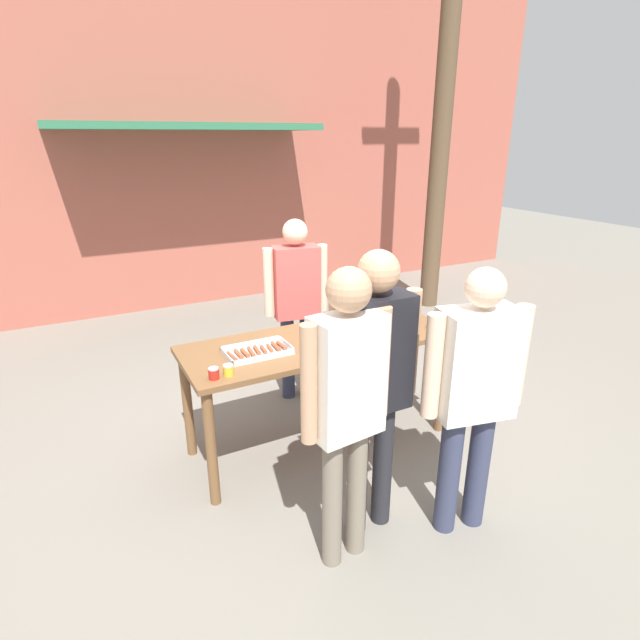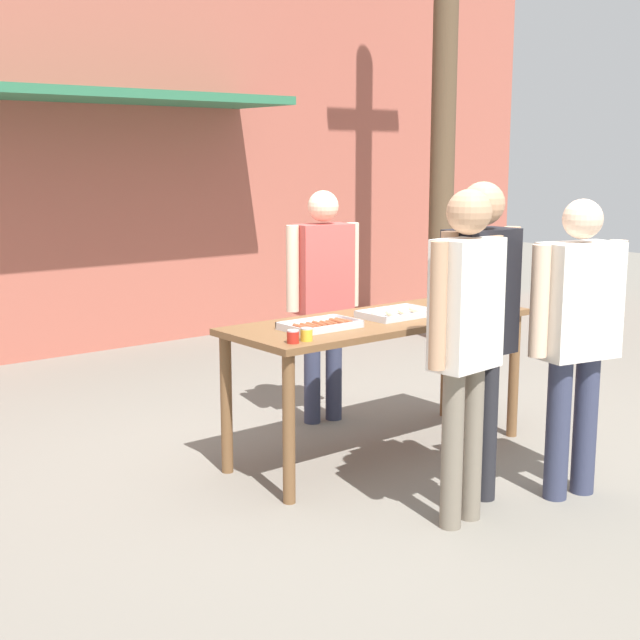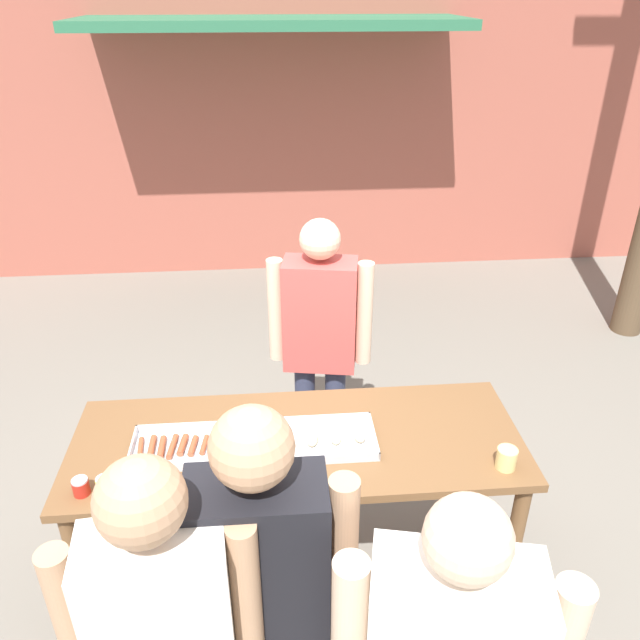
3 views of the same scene
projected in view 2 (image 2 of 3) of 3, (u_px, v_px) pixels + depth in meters
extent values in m
plane|color=slate|center=(378.00, 453.00, 5.73)|extent=(24.00, 24.00, 0.00)
cube|color=#A85647|center=(94.00, 116.00, 8.38)|extent=(12.00, 0.12, 4.50)
cube|color=#2D704C|center=(120.00, 96.00, 7.93)|extent=(3.20, 1.00, 0.08)
cube|color=brown|center=(380.00, 321.00, 5.57)|extent=(2.03, 0.75, 0.04)
cylinder|color=brown|center=(289.00, 429.00, 4.83)|extent=(0.07, 0.07, 0.84)
cylinder|color=brown|center=(514.00, 376.00, 6.00)|extent=(0.07, 0.07, 0.84)
cylinder|color=brown|center=(226.00, 405.00, 5.31)|extent=(0.07, 0.07, 0.84)
cylinder|color=brown|center=(446.00, 360.00, 6.48)|extent=(0.07, 0.07, 0.84)
cube|color=silver|center=(320.00, 328.00, 5.24)|extent=(0.45, 0.28, 0.01)
cube|color=silver|center=(335.00, 328.00, 5.13)|extent=(0.45, 0.01, 0.03)
cube|color=silver|center=(306.00, 321.00, 5.34)|extent=(0.45, 0.01, 0.03)
cube|color=silver|center=(290.00, 329.00, 5.10)|extent=(0.01, 0.28, 0.03)
cube|color=silver|center=(348.00, 320.00, 5.37)|extent=(0.01, 0.28, 0.03)
cylinder|color=#A34C2D|center=(295.00, 329.00, 5.12)|extent=(0.04, 0.15, 0.02)
cylinder|color=#A34C2D|center=(301.00, 327.00, 5.15)|extent=(0.03, 0.14, 0.03)
cylinder|color=#A34C2D|center=(308.00, 327.00, 5.18)|extent=(0.03, 0.13, 0.03)
cylinder|color=#A34C2D|center=(314.00, 326.00, 5.21)|extent=(0.04, 0.15, 0.03)
cylinder|color=#A34C2D|center=(319.00, 324.00, 5.24)|extent=(0.04, 0.13, 0.03)
cylinder|color=#A34C2D|center=(326.00, 324.00, 5.26)|extent=(0.04, 0.12, 0.03)
cylinder|color=#A34C2D|center=(332.00, 323.00, 5.29)|extent=(0.04, 0.12, 0.02)
cylinder|color=#A34C2D|center=(337.00, 322.00, 5.32)|extent=(0.04, 0.14, 0.03)
cylinder|color=#A34C2D|center=(343.00, 321.00, 5.35)|extent=(0.03, 0.14, 0.03)
cube|color=silver|center=(396.00, 316.00, 5.62)|extent=(0.46, 0.29, 0.01)
cube|color=silver|center=(412.00, 316.00, 5.51)|extent=(0.46, 0.01, 0.03)
cube|color=silver|center=(381.00, 310.00, 5.72)|extent=(0.46, 0.01, 0.03)
cube|color=silver|center=(370.00, 317.00, 5.48)|extent=(0.01, 0.29, 0.03)
cube|color=silver|center=(422.00, 309.00, 5.76)|extent=(0.01, 0.29, 0.03)
ellipsoid|color=beige|center=(377.00, 315.00, 5.52)|extent=(0.06, 0.11, 0.04)
ellipsoid|color=beige|center=(391.00, 313.00, 5.58)|extent=(0.06, 0.10, 0.04)
ellipsoid|color=beige|center=(403.00, 311.00, 5.65)|extent=(0.06, 0.10, 0.04)
ellipsoid|color=beige|center=(415.00, 309.00, 5.71)|extent=(0.06, 0.09, 0.04)
cylinder|color=#B22319|center=(293.00, 337.00, 4.82)|extent=(0.07, 0.07, 0.06)
cylinder|color=#B2B2B7|center=(293.00, 331.00, 4.81)|extent=(0.06, 0.06, 0.01)
cylinder|color=gold|center=(306.00, 335.00, 4.88)|extent=(0.07, 0.07, 0.06)
cylinder|color=#B2B2B7|center=(306.00, 329.00, 4.87)|extent=(0.06, 0.06, 0.01)
cylinder|color=#DBC67A|center=(502.00, 302.00, 5.90)|extent=(0.09, 0.09, 0.09)
cylinder|color=#333851|center=(312.00, 369.00, 6.31)|extent=(0.12, 0.12, 0.79)
cylinder|color=#333851|center=(334.00, 366.00, 6.39)|extent=(0.12, 0.12, 0.79)
cube|color=#C64C47|center=(323.00, 269.00, 6.22)|extent=(0.42, 0.28, 0.63)
sphere|color=beige|center=(323.00, 206.00, 6.14)|extent=(0.21, 0.21, 0.21)
cylinder|color=beige|center=(293.00, 269.00, 6.10)|extent=(0.09, 0.09, 0.59)
cylinder|color=beige|center=(353.00, 265.00, 6.33)|extent=(0.09, 0.09, 0.59)
cylinder|color=#756B5B|center=(472.00, 443.00, 4.63)|extent=(0.11, 0.11, 0.83)
cylinder|color=#756B5B|center=(452.00, 450.00, 4.51)|extent=(0.11, 0.11, 0.83)
cube|color=silver|center=(466.00, 304.00, 4.43)|extent=(0.39, 0.24, 0.66)
sphere|color=tan|center=(469.00, 212.00, 4.35)|extent=(0.22, 0.22, 0.22)
cylinder|color=tan|center=(493.00, 296.00, 4.59)|extent=(0.08, 0.08, 0.62)
cylinder|color=tan|center=(438.00, 306.00, 4.27)|extent=(0.08, 0.08, 0.62)
cylinder|color=#333851|center=(585.00, 425.00, 4.99)|extent=(0.13, 0.13, 0.80)
cylinder|color=#333851|center=(558.00, 429.00, 4.91)|extent=(0.13, 0.13, 0.80)
cube|color=silver|center=(578.00, 300.00, 4.82)|extent=(0.48, 0.33, 0.63)
sphere|color=beige|center=(583.00, 219.00, 4.74)|extent=(0.22, 0.22, 0.22)
cylinder|color=beige|center=(616.00, 294.00, 4.94)|extent=(0.10, 0.10, 0.60)
cylinder|color=beige|center=(540.00, 301.00, 4.70)|extent=(0.10, 0.10, 0.60)
cylinder|color=#232328|center=(487.00, 426.00, 4.89)|extent=(0.12, 0.12, 0.84)
cylinder|color=#232328|center=(464.00, 432.00, 4.78)|extent=(0.12, 0.12, 0.84)
cube|color=black|center=(480.00, 292.00, 4.70)|extent=(0.40, 0.22, 0.67)
sphere|color=tan|center=(483.00, 204.00, 4.61)|extent=(0.23, 0.23, 0.23)
cylinder|color=tan|center=(510.00, 285.00, 4.84)|extent=(0.09, 0.09, 0.63)
cylinder|color=tan|center=(448.00, 293.00, 4.55)|extent=(0.09, 0.09, 0.63)
cylinder|color=brown|center=(445.00, 71.00, 8.86)|extent=(0.25, 0.25, 5.43)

